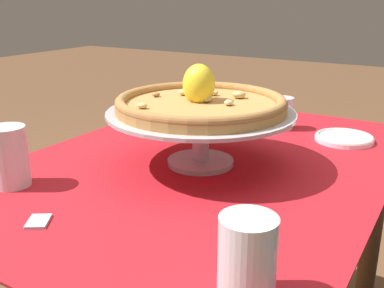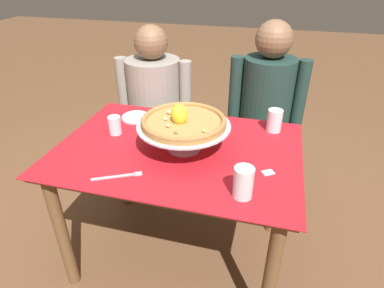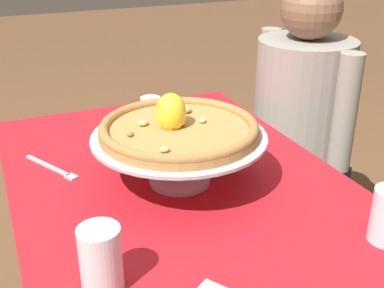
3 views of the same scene
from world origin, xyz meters
name	(u,v)px [view 1 (image 1 of 3)]	position (x,y,z in m)	size (l,w,h in m)	color
dining_table	(206,203)	(0.00, 0.00, 0.61)	(1.16, 0.82, 0.72)	brown
pizza_stand	(199,122)	(0.03, 0.00, 0.83)	(0.43, 0.43, 0.13)	#B7B7C1
pizza	(200,102)	(0.03, 0.00, 0.87)	(0.39, 0.39, 0.10)	#BC8447
water_glass_front_right	(10,160)	(0.34, -0.28, 0.78)	(0.08, 0.08, 0.13)	white
water_glass_back_right	(247,264)	(0.43, 0.30, 0.77)	(0.08, 0.08, 0.12)	white
water_glass_side_left	(282,115)	(-0.35, 0.06, 0.76)	(0.06, 0.06, 0.10)	white
side_plate	(344,138)	(-0.33, 0.25, 0.73)	(0.16, 0.16, 0.02)	white
dinner_fork	(151,126)	(-0.16, -0.29, 0.73)	(0.19, 0.11, 0.01)	#B7B7C1
sugar_packet	(38,221)	(0.43, -0.10, 0.73)	(0.05, 0.04, 0.01)	silver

